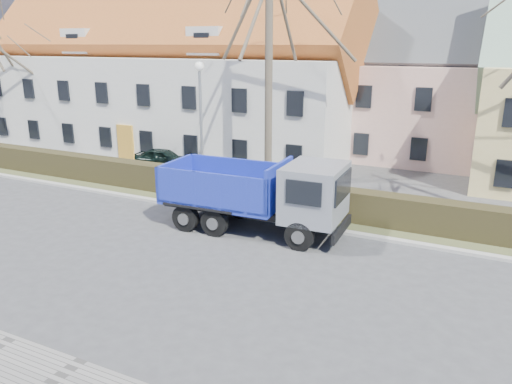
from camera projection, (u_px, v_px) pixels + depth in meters
The scene contains 11 objects.
ground at pixel (215, 264), 16.72m from camera, with size 120.00×120.00×0.00m, color #3D3E40.
curb_far at pixel (272, 220), 20.65m from camera, with size 80.00×0.30×0.12m, color #A3A09B.
grass_strip at pixel (287, 209), 22.03m from camera, with size 80.00×3.00×0.10m, color #474D2B.
hedge at pixel (285, 197), 21.68m from camera, with size 60.00×0.90×1.30m, color black.
building_white at pixel (170, 78), 34.60m from camera, with size 26.80×10.80×9.50m, color silver, non-canonical shape.
building_pink at pixel (433, 95), 31.05m from camera, with size 10.80×8.80×8.00m, color #D7A598, non-canonical shape.
tree_1 at pixel (269, 60), 23.05m from camera, with size 9.20×9.20×12.65m, color brown, non-canonical shape.
dump_truck at pixel (247, 193), 19.39m from camera, with size 7.48×2.78×2.99m, color #16259A, non-canonical shape.
streetlight at pixel (201, 128), 23.87m from camera, with size 0.50×0.50×6.35m, color #929699, non-canonical shape.
cart_frame at pixel (214, 212), 20.88m from camera, with size 0.67×0.38×0.61m, color silver, non-canonical shape.
parked_car_a at pixel (164, 158), 29.32m from camera, with size 1.38×3.44×1.17m, color black.
Camera 1 is at (8.00, -13.13, 7.12)m, focal length 35.00 mm.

